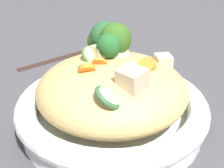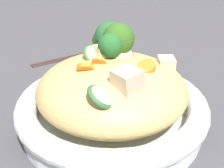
% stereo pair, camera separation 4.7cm
% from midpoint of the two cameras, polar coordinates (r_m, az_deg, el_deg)
% --- Properties ---
extents(ground_plane, '(3.00, 3.00, 0.00)m').
position_cam_midpoint_polar(ground_plane, '(0.51, -2.66, -7.76)').
color(ground_plane, '#3E3E43').
extents(serving_bowl, '(0.30, 0.30, 0.06)m').
position_cam_midpoint_polar(serving_bowl, '(0.50, -2.73, -5.01)').
color(serving_bowl, white).
rests_on(serving_bowl, ground_plane).
extents(noodle_heap, '(0.23, 0.23, 0.09)m').
position_cam_midpoint_polar(noodle_heap, '(0.48, -2.83, -1.02)').
color(noodle_heap, tan).
rests_on(noodle_heap, serving_bowl).
extents(broccoli_florets, '(0.10, 0.09, 0.07)m').
position_cam_midpoint_polar(broccoli_florets, '(0.50, -3.40, 7.98)').
color(broccoli_florets, '#8EB673').
rests_on(broccoli_florets, serving_bowl).
extents(carrot_coins, '(0.08, 0.10, 0.02)m').
position_cam_midpoint_polar(carrot_coins, '(0.44, -2.22, 3.15)').
color(carrot_coins, orange).
rests_on(carrot_coins, serving_bowl).
extents(zucchini_slices, '(0.16, 0.11, 0.04)m').
position_cam_midpoint_polar(zucchini_slices, '(0.44, -3.66, 2.57)').
color(zucchini_slices, beige).
rests_on(zucchini_slices, serving_bowl).
extents(chicken_chunks, '(0.15, 0.12, 0.04)m').
position_cam_midpoint_polar(chicken_chunks, '(0.44, -0.02, 2.91)').
color(chicken_chunks, beige).
rests_on(chicken_chunks, serving_bowl).
extents(chopsticks_pair, '(0.20, 0.10, 0.01)m').
position_cam_midpoint_polar(chopsticks_pair, '(0.77, -11.53, 4.63)').
color(chopsticks_pair, black).
rests_on(chopsticks_pair, ground_plane).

